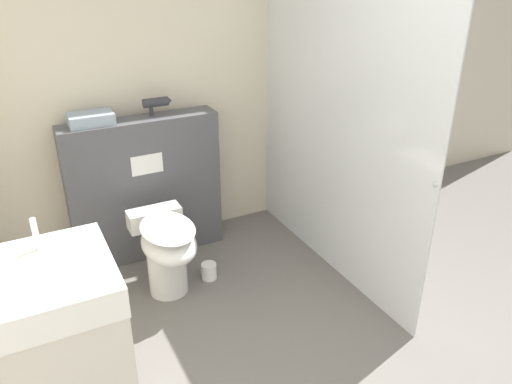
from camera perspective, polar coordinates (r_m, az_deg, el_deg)
wall_back at (r=3.78m, az=-9.14°, el=12.73°), size 8.00×0.06×2.50m
partition_panel at (r=3.71m, az=-12.49°, el=0.38°), size 1.09×0.23×1.05m
shower_glass at (r=3.34m, az=9.08°, el=7.20°), size 0.04×1.85×2.06m
toilet at (r=3.30m, az=-10.17°, el=-6.37°), size 0.36×0.61×0.54m
sink_vanity at (r=2.34m, az=-20.96°, el=-18.36°), size 0.50×0.54×1.15m
hair_drier at (r=3.56m, az=-11.28°, el=9.98°), size 0.20×0.06×0.12m
folded_towel at (r=3.47m, az=-18.37°, el=7.94°), size 0.29×0.19×0.08m
spare_toilet_roll at (r=3.55m, az=-5.40°, el=-8.99°), size 0.11×0.11×0.12m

